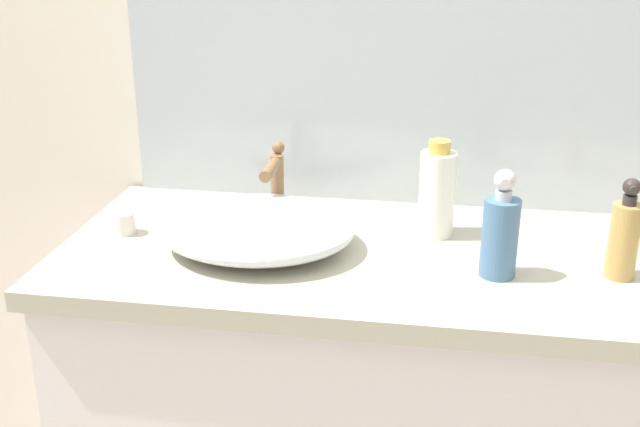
{
  "coord_description": "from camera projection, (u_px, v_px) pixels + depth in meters",
  "views": [
    {
      "loc": [
        0.13,
        -1.04,
        1.51
      ],
      "look_at": [
        -0.1,
        0.38,
        0.96
      ],
      "focal_mm": 43.54,
      "sensor_mm": 36.0,
      "label": 1
    }
  ],
  "objects": [
    {
      "name": "lotion_bottle",
      "position": [
        437.0,
        192.0,
        1.61
      ],
      "size": [
        0.08,
        0.08,
        0.21
      ],
      "color": "white",
      "rests_on": "vanity_counter"
    },
    {
      "name": "bathroom_wall_rear",
      "position": [
        392.0,
        15.0,
        1.72
      ],
      "size": [
        6.0,
        0.06,
        2.6
      ],
      "primitive_type": "cube",
      "color": "silver",
      "rests_on": "ground"
    },
    {
      "name": "candle_jar",
      "position": [
        125.0,
        223.0,
        1.64
      ],
      "size": [
        0.05,
        0.05,
        0.05
      ],
      "primitive_type": "cylinder",
      "color": "silver",
      "rests_on": "vanity_counter"
    },
    {
      "name": "faucet",
      "position": [
        275.0,
        176.0,
        1.71
      ],
      "size": [
        0.03,
        0.15,
        0.16
      ],
      "color": "brown",
      "rests_on": "vanity_counter"
    },
    {
      "name": "soap_dispenser",
      "position": [
        624.0,
        236.0,
        1.42
      ],
      "size": [
        0.05,
        0.05,
        0.19
      ],
      "color": "tan",
      "rests_on": "vanity_counter"
    },
    {
      "name": "sink_basin",
      "position": [
        257.0,
        228.0,
        1.56
      ],
      "size": [
        0.4,
        0.33,
        0.09
      ],
      "primitive_type": "ellipsoid",
      "color": "silver",
      "rests_on": "vanity_counter"
    },
    {
      "name": "perfume_bottle",
      "position": [
        500.0,
        232.0,
        1.43
      ],
      "size": [
        0.07,
        0.07,
        0.21
      ],
      "color": "#466D96",
      "rests_on": "vanity_counter"
    }
  ]
}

